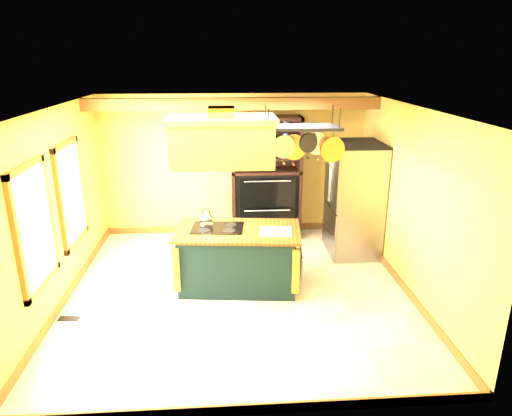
{
  "coord_description": "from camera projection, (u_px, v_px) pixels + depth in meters",
  "views": [
    {
      "loc": [
        -0.16,
        -6.1,
        3.36
      ],
      "look_at": [
        0.28,
        0.3,
        1.21
      ],
      "focal_mm": 32.0,
      "sensor_mm": 36.0,
      "label": 1
    }
  ],
  "objects": [
    {
      "name": "floor",
      "position": [
        239.0,
        291.0,
        6.85
      ],
      "size": [
        5.0,
        5.0,
        0.0
      ],
      "primitive_type": "plane",
      "color": "beige",
      "rests_on": "ground"
    },
    {
      "name": "pot_rack",
      "position": [
        302.0,
        136.0,
        6.35
      ],
      "size": [
        1.17,
        0.53,
        0.77
      ],
      "color": "black",
      "rests_on": "ceiling"
    },
    {
      "name": "wall_front",
      "position": [
        246.0,
        293.0,
        4.05
      ],
      "size": [
        5.0,
        0.02,
        2.7
      ],
      "primitive_type": "cube",
      "color": "#E1AE52",
      "rests_on": "floor"
    },
    {
      "name": "range_hood",
      "position": [
        222.0,
        140.0,
        6.29
      ],
      "size": [
        1.49,
        0.84,
        0.8
      ],
      "color": "#AC882B",
      "rests_on": "ceiling"
    },
    {
      "name": "window_near",
      "position": [
        35.0,
        227.0,
        5.48
      ],
      "size": [
        0.06,
        1.06,
        1.56
      ],
      "color": "olive",
      "rests_on": "wall_left"
    },
    {
      "name": "floor_register",
      "position": [
        69.0,
        318.0,
        6.12
      ],
      "size": [
        0.29,
        0.15,
        0.01
      ],
      "primitive_type": "cube",
      "rotation": [
        0.0,
        0.0,
        -0.1
      ],
      "color": "black",
      "rests_on": "floor"
    },
    {
      "name": "ceiling_beam",
      "position": [
        233.0,
        104.0,
        7.63
      ],
      "size": [
        5.0,
        0.15,
        0.2
      ],
      "primitive_type": "cube",
      "color": "olive",
      "rests_on": "ceiling"
    },
    {
      "name": "window_far",
      "position": [
        71.0,
        194.0,
        6.81
      ],
      "size": [
        0.06,
        1.06,
        1.56
      ],
      "color": "olive",
      "rests_on": "wall_left"
    },
    {
      "name": "kitchen_island",
      "position": [
        238.0,
        257.0,
        6.87
      ],
      "size": [
        1.93,
        1.2,
        1.11
      ],
      "rotation": [
        0.0,
        0.0,
        -0.1
      ],
      "color": "black",
      "rests_on": "floor"
    },
    {
      "name": "wall_back",
      "position": [
        233.0,
        165.0,
        8.78
      ],
      "size": [
        5.0,
        0.02,
        2.7
      ],
      "primitive_type": "cube",
      "color": "#E1AE52",
      "rests_on": "floor"
    },
    {
      "name": "wall_right",
      "position": [
        410.0,
        202.0,
        6.58
      ],
      "size": [
        0.02,
        5.0,
        2.7
      ],
      "primitive_type": "cube",
      "color": "#E1AE52",
      "rests_on": "floor"
    },
    {
      "name": "hutch",
      "position": [
        266.0,
        191.0,
        8.73
      ],
      "size": [
        1.31,
        0.59,
        2.31
      ],
      "color": "black",
      "rests_on": "floor"
    },
    {
      "name": "ceiling",
      "position": [
        236.0,
        108.0,
        5.99
      ],
      "size": [
        5.0,
        5.0,
        0.0
      ],
      "primitive_type": "plane",
      "rotation": [
        3.14,
        0.0,
        0.0
      ],
      "color": "white",
      "rests_on": "wall_back"
    },
    {
      "name": "wall_left",
      "position": [
        55.0,
        210.0,
        6.25
      ],
      "size": [
        0.02,
        5.0,
        2.7
      ],
      "primitive_type": "cube",
      "color": "#E1AE52",
      "rests_on": "floor"
    },
    {
      "name": "refrigerator",
      "position": [
        354.0,
        201.0,
        7.94
      ],
      "size": [
        0.84,
        0.99,
        1.94
      ],
      "color": "gray",
      "rests_on": "floor"
    }
  ]
}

